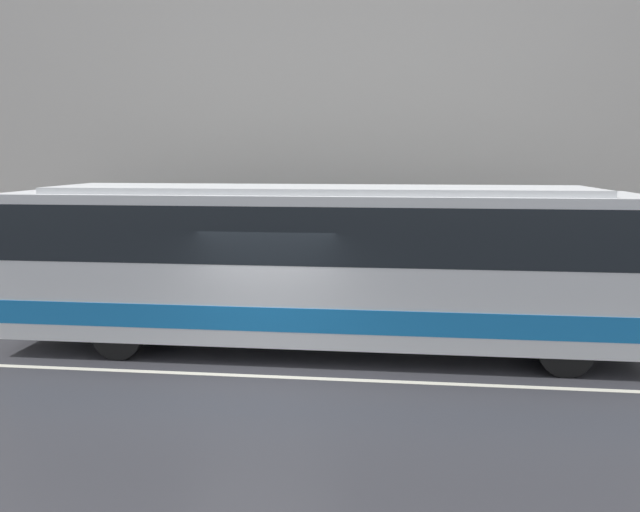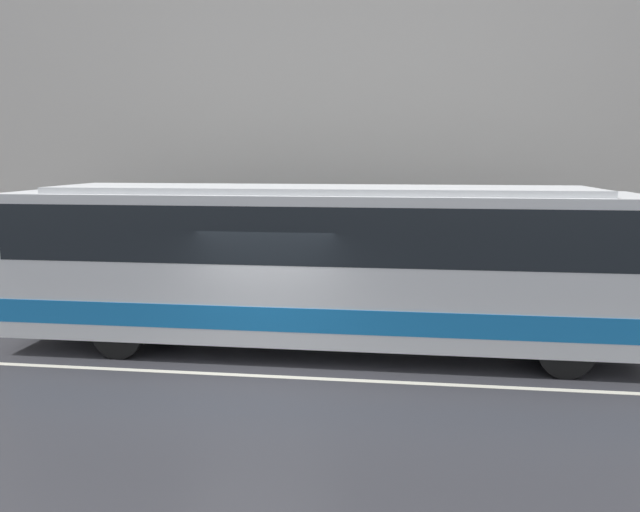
# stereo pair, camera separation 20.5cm
# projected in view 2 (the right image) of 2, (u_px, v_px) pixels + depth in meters

# --- Properties ---
(ground_plane) EXTENTS (60.00, 60.00, 0.00)m
(ground_plane) POSITION_uv_depth(u_px,v_px,m) (260.00, 376.00, 10.98)
(ground_plane) COLOR #333338
(sidewalk) EXTENTS (60.00, 2.25, 0.14)m
(sidewalk) POSITION_uv_depth(u_px,v_px,m) (305.00, 305.00, 15.99)
(sidewalk) COLOR #A09E99
(sidewalk) RESTS_ON ground_plane
(building_facade) EXTENTS (60.00, 0.35, 10.81)m
(building_facade) POSITION_uv_depth(u_px,v_px,m) (312.00, 104.00, 16.42)
(building_facade) COLOR silver
(building_facade) RESTS_ON ground_plane
(lane_stripe) EXTENTS (54.00, 0.14, 0.01)m
(lane_stripe) POSITION_uv_depth(u_px,v_px,m) (260.00, 376.00, 10.98)
(lane_stripe) COLOR beige
(lane_stripe) RESTS_ON ground_plane
(transit_bus) EXTENTS (12.23, 2.61, 3.25)m
(transit_bus) POSITION_uv_depth(u_px,v_px,m) (319.00, 258.00, 12.35)
(transit_bus) COLOR white
(transit_bus) RESTS_ON ground_plane
(pedestrian_waiting) EXTENTS (0.36, 0.36, 1.59)m
(pedestrian_waiting) POSITION_uv_depth(u_px,v_px,m) (190.00, 274.00, 15.86)
(pedestrian_waiting) COLOR #333338
(pedestrian_waiting) RESTS_ON sidewalk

